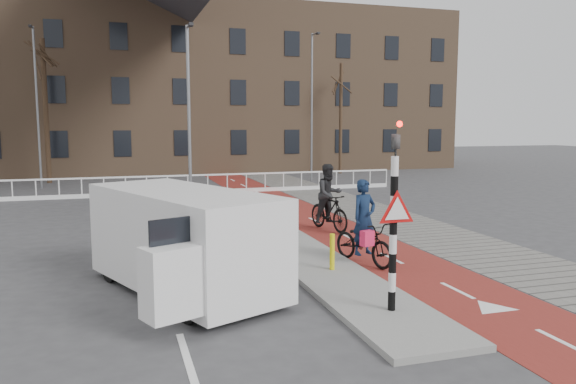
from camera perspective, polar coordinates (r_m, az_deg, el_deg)
name	(u,v)px	position (r m, az deg, el deg)	size (l,w,h in m)	color
ground	(373,284)	(12.90, 8.67, -9.22)	(120.00, 120.00, 0.00)	#38383A
bike_lane	(298,212)	(22.52, 1.01, -2.07)	(2.50, 60.00, 0.01)	maroon
sidewalk	(362,209)	(23.54, 7.50, -1.73)	(3.00, 60.00, 0.01)	slate
curb_island	(290,246)	(16.24, 0.24, -5.50)	(1.80, 16.00, 0.12)	gray
traffic_signal	(394,211)	(10.43, 10.74, -1.96)	(0.80, 0.80, 3.68)	black
bollard	(332,252)	(13.44, 4.51, -6.07)	(0.12, 0.12, 0.86)	yellow
cyclist_near	(364,236)	(14.46, 7.71, -4.41)	(1.30, 2.23, 2.16)	black
cyclist_far	(329,203)	(18.69, 4.18, -1.14)	(1.11, 2.18, 2.22)	black
van	(183,239)	(12.13, -10.57, -4.71)	(3.86, 5.47, 2.18)	white
railing	(126,190)	(28.31, -16.17, 0.16)	(28.00, 0.10, 0.99)	silver
townhouse_row	(146,64)	(43.39, -14.22, 12.50)	(46.00, 10.00, 15.90)	#7F6047
tree_mid	(46,112)	(36.02, -23.38, 7.49)	(0.29, 0.29, 8.38)	#302215
tree_right	(341,119)	(39.50, 5.38, 7.40)	(0.23, 0.23, 7.61)	#302215
streetlight_near	(189,123)	(21.45, -10.01, 6.92)	(0.12, 0.12, 7.13)	slate
streetlight_left	(37,109)	(33.29, -24.11, 7.73)	(0.12, 0.12, 8.62)	slate
streetlight_right	(312,108)	(34.26, 2.42, 8.49)	(0.12, 0.12, 8.83)	slate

